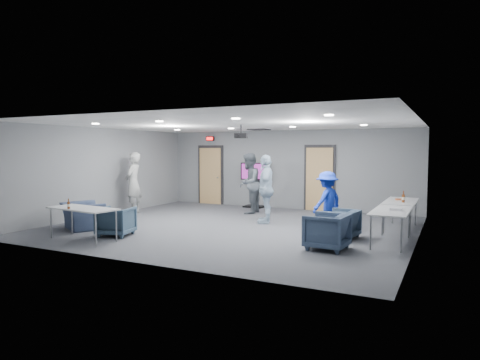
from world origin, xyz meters
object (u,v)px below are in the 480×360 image
at_px(bottle_front, 69,205).
at_px(person_a, 133,183).
at_px(chair_right_c, 327,231).
at_px(chair_right_b, 341,224).
at_px(chair_front_b, 83,216).
at_px(person_d, 327,201).
at_px(table_right_b, 391,212).
at_px(table_front_left, 83,210).
at_px(projector, 241,136).
at_px(tv_stand, 254,182).
at_px(bottle_right, 403,198).
at_px(chair_front_a, 116,221).
at_px(person_c, 266,189).
at_px(table_right_a, 401,202).
at_px(person_b, 249,183).

bearing_deg(bottle_front, person_a, 111.19).
relative_size(chair_right_c, bottle_front, 3.56).
xyz_separation_m(chair_right_b, chair_front_b, (-6.22, -1.82, 0.00)).
bearing_deg(person_d, table_right_b, 83.93).
bearing_deg(table_front_left, projector, 59.93).
distance_m(person_d, tv_stand, 4.66).
relative_size(bottle_front, projector, 0.58).
bearing_deg(bottle_right, chair_front_a, -149.53).
distance_m(person_d, bottle_front, 6.12).
relative_size(person_c, chair_front_a, 2.50).
bearing_deg(chair_right_c, table_right_a, 164.48).
xyz_separation_m(person_b, person_c, (1.18, -1.39, -0.02)).
height_order(bottle_front, projector, projector).
height_order(chair_right_b, chair_right_c, chair_right_c).
bearing_deg(person_b, person_c, 34.00).
distance_m(person_d, table_right_a, 1.93).
bearing_deg(person_b, table_right_b, 54.18).
distance_m(chair_front_a, table_right_a, 7.10).
distance_m(table_front_left, projector, 4.36).
height_order(person_a, bottle_right, person_a).
relative_size(chair_right_b, bottle_right, 2.50).
relative_size(person_c, chair_right_b, 2.59).
distance_m(person_a, person_d, 6.26).
bearing_deg(projector, tv_stand, 92.01).
relative_size(person_b, bottle_right, 6.61).
xyz_separation_m(person_c, table_right_a, (3.46, 0.67, -0.26)).
bearing_deg(table_right_b, table_right_a, 0.00).
height_order(chair_right_b, chair_front_b, chair_front_b).
distance_m(person_c, table_right_a, 3.53).
relative_size(bottle_front, tv_stand, 0.14).
bearing_deg(person_c, bottle_right, 76.85).
distance_m(table_right_b, bottle_right, 1.54).
bearing_deg(table_right_a, bottle_front, 127.38).
height_order(person_d, table_front_left, person_d).
xyz_separation_m(chair_right_b, table_right_a, (1.10, 1.79, 0.35)).
bearing_deg(table_right_b, bottle_right, -3.37).
bearing_deg(person_d, table_front_left, -29.12).
distance_m(chair_front_a, projector, 3.85).
height_order(chair_front_a, table_front_left, table_front_left).
bearing_deg(tv_stand, person_a, -132.14).
distance_m(chair_right_c, bottle_right, 2.99).
height_order(table_right_a, projector, projector).
bearing_deg(chair_front_b, chair_front_a, -163.92).
distance_m(table_right_b, projector, 4.28).
bearing_deg(bottle_front, table_right_b, 25.00).
relative_size(chair_right_c, tv_stand, 0.52).
distance_m(chair_right_c, table_right_b, 1.63).
bearing_deg(chair_front_a, chair_right_c, 174.87).
relative_size(chair_right_c, chair_front_b, 0.79).
bearing_deg(chair_right_c, chair_right_b, -175.78).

